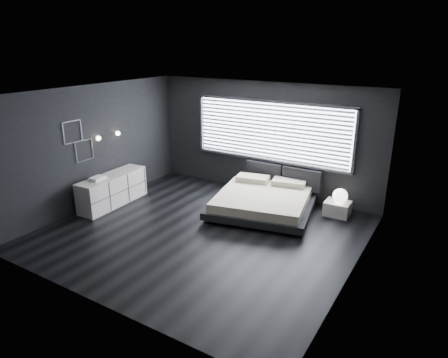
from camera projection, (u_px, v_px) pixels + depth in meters
The scene contains 12 objects.
room at pixel (201, 167), 7.72m from camera, with size 6.04×6.00×2.80m.
window at pixel (271, 132), 9.72m from camera, with size 4.14×0.09×1.52m.
headboard at pixel (282, 175), 9.82m from camera, with size 1.96×0.16×0.52m.
sconce_near at pixel (98, 138), 9.11m from camera, with size 0.18×0.11×0.11m.
sconce_far at pixel (118, 133), 9.60m from camera, with size 0.18×0.11×0.11m.
wall_art_upper at pixel (73, 132), 8.59m from camera, with size 0.01×0.48×0.48m.
wall_art_lower at pixel (84, 150), 8.95m from camera, with size 0.01×0.48×0.48m.
bed at pixel (263, 201), 9.08m from camera, with size 2.59×2.51×0.57m.
nightstand at pixel (337, 208), 8.92m from camera, with size 0.55×0.46×0.32m, color silver.
orb_lamp at pixel (340, 196), 8.76m from camera, with size 0.33×0.33×0.33m, color white.
dresser at pixel (113, 190), 9.46m from camera, with size 0.60×1.86×0.73m.
book_stack at pixel (98, 178), 9.02m from camera, with size 0.28×0.36×0.07m.
Camera 1 is at (4.23, -6.04, 3.72)m, focal length 32.00 mm.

